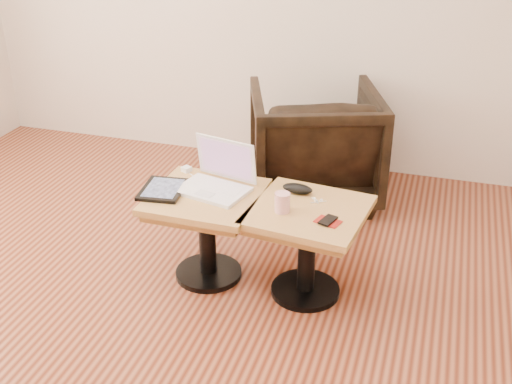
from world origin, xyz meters
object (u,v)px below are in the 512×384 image
(side_table_left, at_px, (206,215))
(striped_cup, at_px, (282,202))
(armchair, at_px, (314,144))
(side_table_right, at_px, (308,231))
(laptop, at_px, (217,180))

(side_table_left, height_order, striped_cup, striped_cup)
(armchair, bearing_deg, side_table_right, 80.79)
(side_table_right, bearing_deg, armchair, 107.60)
(striped_cup, bearing_deg, armchair, 94.58)
(side_table_left, bearing_deg, laptop, 64.09)
(armchair, bearing_deg, striped_cup, 74.53)
(side_table_left, height_order, laptop, laptop)
(laptop, bearing_deg, side_table_left, -103.87)
(side_table_right, xyz_separation_m, armchair, (-0.21, 1.09, 0.00))
(side_table_left, distance_m, armchair, 1.14)
(side_table_left, distance_m, side_table_right, 0.54)
(side_table_right, height_order, striped_cup, striped_cup)
(side_table_left, xyz_separation_m, laptop, (0.04, 0.07, 0.17))
(laptop, bearing_deg, side_table_right, 4.55)
(striped_cup, relative_size, armchair, 0.12)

